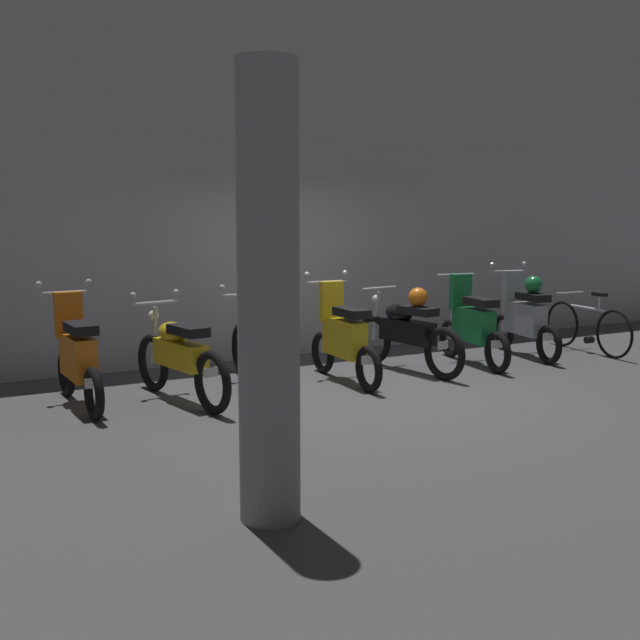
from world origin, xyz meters
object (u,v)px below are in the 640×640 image
at_px(motorbike_slot_3, 343,338).
at_px(motorbike_slot_4, 407,330).
at_px(motorbike_slot_5, 472,325).
at_px(motorbike_slot_0, 77,357).
at_px(bicycle, 587,327).
at_px(motorbike_slot_2, 257,342).
at_px(motorbike_slot_6, 524,316).
at_px(support_pillar, 268,298).
at_px(motorbike_slot_1, 179,356).

distance_m(motorbike_slot_3, motorbike_slot_4, 1.01).
bearing_deg(motorbike_slot_4, motorbike_slot_5, -1.66).
xyz_separation_m(motorbike_slot_0, bicycle, (7.05, -0.24, -0.17)).
bearing_deg(motorbike_slot_2, motorbike_slot_0, 179.24).
bearing_deg(motorbike_slot_6, motorbike_slot_5, -174.10).
xyz_separation_m(motorbike_slot_4, bicycle, (3.03, -0.12, -0.16)).
height_order(motorbike_slot_2, motorbike_slot_4, motorbike_slot_2).
xyz_separation_m(motorbike_slot_0, motorbike_slot_5, (5.03, -0.15, -0.00)).
relative_size(motorbike_slot_6, support_pillar, 0.56).
xyz_separation_m(motorbike_slot_0, motorbike_slot_3, (3.01, -0.25, 0.00)).
bearing_deg(support_pillar, motorbike_slot_4, 45.40).
relative_size(motorbike_slot_0, motorbike_slot_5, 1.00).
xyz_separation_m(motorbike_slot_0, motorbike_slot_1, (1.00, -0.28, -0.04)).
xyz_separation_m(motorbike_slot_3, motorbike_slot_4, (1.00, 0.14, -0.00)).
xyz_separation_m(motorbike_slot_5, motorbike_slot_6, (1.00, 0.10, 0.04)).
bearing_deg(motorbike_slot_6, bicycle, -10.75).
xyz_separation_m(motorbike_slot_6, bicycle, (1.02, -0.19, -0.21)).
bearing_deg(motorbike_slot_5, motorbike_slot_2, 177.72).
relative_size(motorbike_slot_1, motorbike_slot_6, 1.16).
height_order(motorbike_slot_1, motorbike_slot_5, motorbike_slot_5).
bearing_deg(bicycle, motorbike_slot_5, 177.46).
height_order(motorbike_slot_1, support_pillar, support_pillar).
relative_size(motorbike_slot_0, motorbike_slot_2, 0.86).
xyz_separation_m(motorbike_slot_0, motorbike_slot_6, (6.03, -0.04, 0.04)).
xyz_separation_m(motorbike_slot_0, motorbike_slot_2, (2.01, -0.03, 0.00)).
relative_size(motorbike_slot_4, motorbike_slot_5, 1.16).
relative_size(motorbike_slot_2, motorbike_slot_3, 1.16).
xyz_separation_m(motorbike_slot_4, support_pillar, (-3.44, -3.49, 0.96)).
bearing_deg(support_pillar, motorbike_slot_5, 37.85).
distance_m(motorbike_slot_2, bicycle, 5.04).
xyz_separation_m(motorbike_slot_2, motorbike_slot_5, (3.01, -0.12, -0.00)).
bearing_deg(motorbike_slot_3, motorbike_slot_4, 7.71).
xyz_separation_m(motorbike_slot_2, motorbike_slot_3, (1.00, -0.23, -0.00)).
relative_size(motorbike_slot_0, motorbike_slot_6, 1.01).
xyz_separation_m(motorbike_slot_6, support_pillar, (-5.45, -3.56, 0.91)).
height_order(motorbike_slot_3, bicycle, motorbike_slot_3).
height_order(motorbike_slot_1, motorbike_slot_4, motorbike_slot_1).
distance_m(motorbike_slot_3, support_pillar, 4.25).
distance_m(motorbike_slot_0, motorbike_slot_6, 6.03).
distance_m(motorbike_slot_1, motorbike_slot_2, 1.04).
height_order(motorbike_slot_1, bicycle, motorbike_slot_1).
bearing_deg(motorbike_slot_3, motorbike_slot_0, 175.20).
relative_size(motorbike_slot_1, motorbike_slot_5, 1.15).
height_order(motorbike_slot_2, motorbike_slot_6, motorbike_slot_6).
bearing_deg(motorbike_slot_1, motorbike_slot_3, 0.70).
bearing_deg(motorbike_slot_2, bicycle, -2.38).
bearing_deg(motorbike_slot_1, motorbike_slot_5, 1.86).
height_order(motorbike_slot_0, bicycle, motorbike_slot_0).
bearing_deg(motorbike_slot_5, motorbike_slot_0, 178.33).
relative_size(motorbike_slot_4, bicycle, 1.12).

